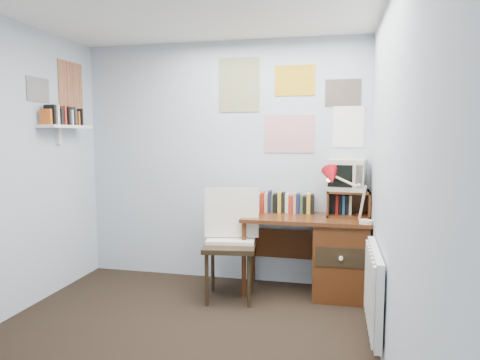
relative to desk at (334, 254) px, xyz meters
The scene contains 13 objects.
ground 1.93m from the desk, 128.37° to the right, with size 3.50×3.50×0.00m, color black.
back_wall 1.47m from the desk, 167.00° to the left, with size 3.00×0.02×2.50m, color #AEB9C7.
right_wall 1.74m from the desk, 77.48° to the right, with size 0.02×3.50×2.50m, color #AEB9C7.
desk is the anchor object (origin of this frame).
desk_chair 1.00m from the desk, 162.24° to the right, with size 0.52×0.49×1.01m, color black.
desk_lamp 0.67m from the desk, 39.28° to the right, with size 0.31×0.27×0.44m, color red.
tv_riser 0.51m from the desk, 42.96° to the left, with size 0.40×0.30×0.25m, color #552A13.
crt_tv 0.78m from the desk, 52.58° to the left, with size 0.34×0.32×0.32m, color beige.
book_row 0.71m from the desk, 160.58° to the left, with size 0.60×0.14×0.22m, color #552A13.
radiator 0.97m from the desk, 72.76° to the right, with size 0.09×0.80×0.60m, color white.
wall_shelf 2.87m from the desk, behind, with size 0.20×0.62×0.24m, color white.
posters_back 1.54m from the desk, 150.72° to the left, with size 1.20×0.01×0.90m, color white.
posters_left 3.13m from the desk, behind, with size 0.01×0.70×0.60m, color white.
Camera 1 is at (1.16, -2.60, 1.54)m, focal length 32.00 mm.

